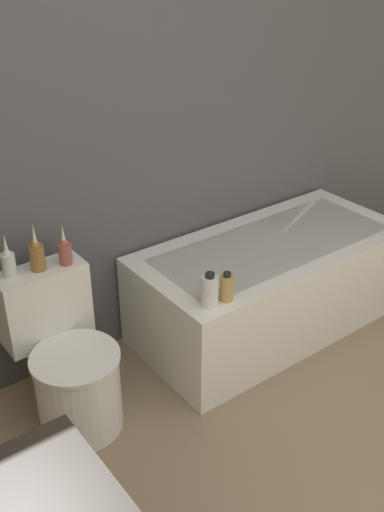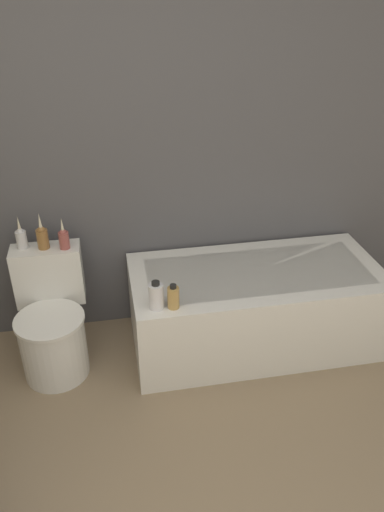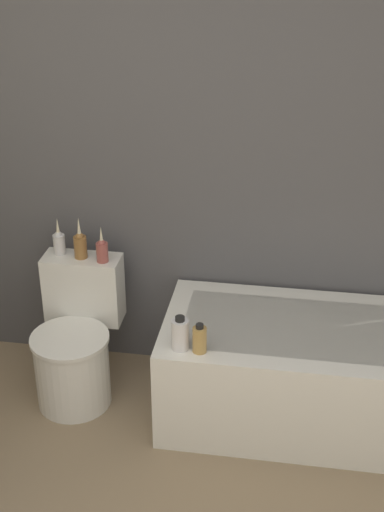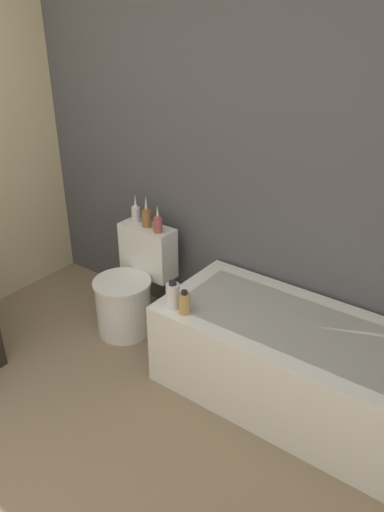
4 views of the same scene
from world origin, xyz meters
name	(u,v)px [view 4 (image 4 of 4)]	position (x,y,z in m)	size (l,w,h in m)	color
wall_back_tiled	(219,145)	(0.00, 2.13, 1.30)	(6.40, 0.06, 2.60)	#4C4C51
bathtub	(292,362)	(0.81, 1.72, 0.27)	(1.54, 0.73, 0.53)	white
toilet	(131,289)	(-0.44, 1.73, 0.30)	(0.40, 0.57, 0.71)	white
vase_gold	(136,212)	(-0.56, 1.95, 0.78)	(0.06, 0.06, 0.20)	silver
vase_silver	(147,216)	(-0.44, 1.92, 0.78)	(0.07, 0.07, 0.22)	olive
vase_bronze	(158,223)	(-0.32, 1.90, 0.77)	(0.06, 0.06, 0.19)	#994C47
shampoo_bottle_tall	(173,295)	(0.16, 1.45, 0.61)	(0.08, 0.08, 0.17)	silver
shampoo_bottle_short	(184,303)	(0.25, 1.44, 0.60)	(0.06, 0.06, 0.15)	tan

